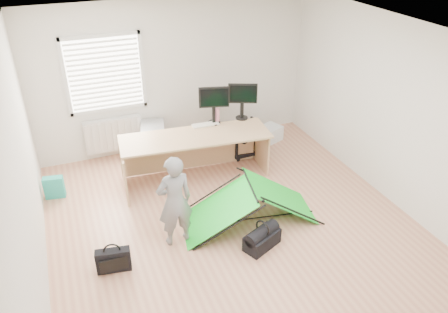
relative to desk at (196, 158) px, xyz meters
name	(u,v)px	position (x,y,z in m)	size (l,w,h in m)	color
ground	(234,227)	(0.08, -1.41, -0.40)	(5.50, 5.50, 0.00)	tan
back_wall	(175,76)	(0.08, 1.34, 0.95)	(5.00, 0.02, 2.70)	silver
window	(105,74)	(-1.12, 1.30, 1.15)	(1.20, 0.06, 1.20)	silver
radiator	(114,134)	(-1.12, 1.26, 0.05)	(1.00, 0.12, 0.60)	silver
desk	(196,158)	(0.00, 0.00, 0.00)	(2.37, 0.76, 0.81)	tan
filing_cabinet	(154,141)	(-0.46, 1.02, -0.09)	(0.41, 0.54, 0.63)	#9EA0A3
monitor_left	(214,110)	(0.44, 0.32, 0.64)	(0.49, 0.11, 0.47)	black
monitor_right	(242,106)	(0.95, 0.33, 0.64)	(0.48, 0.10, 0.46)	black
keyboard	(206,125)	(0.28, 0.30, 0.41)	(0.45, 0.15, 0.02)	beige
thermos	(218,115)	(0.51, 0.34, 0.53)	(0.07, 0.07, 0.25)	#CB7182
office_chair	(244,139)	(1.10, 0.54, -0.12)	(0.61, 0.63, 0.57)	black
person	(175,201)	(-0.75, -1.38, 0.25)	(0.48, 0.31, 1.31)	gray
kite	(250,203)	(0.35, -1.32, -0.10)	(1.94, 0.85, 0.60)	#12C425
storage_crate	(268,134)	(1.72, 0.79, -0.26)	(0.51, 0.35, 0.28)	silver
tote_bag	(54,187)	(-2.22, 0.33, -0.23)	(0.30, 0.13, 0.35)	teal
laptop_bag	(114,260)	(-1.63, -1.61, -0.25)	(0.42, 0.13, 0.31)	black
duffel_bag	(262,240)	(0.27, -1.91, -0.29)	(0.51, 0.26, 0.22)	black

